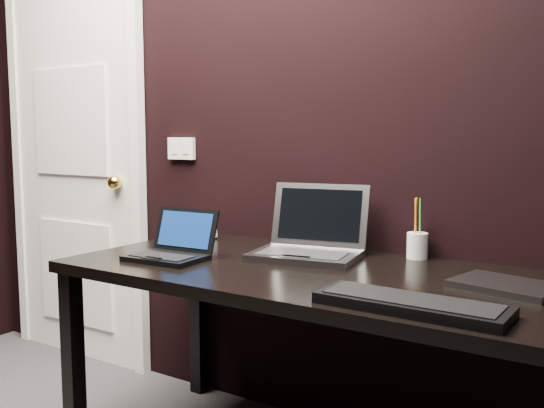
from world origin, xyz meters
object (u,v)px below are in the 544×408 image
Objects in this scene: door at (75,161)px; mobile_phone at (176,239)px; netbook at (172,249)px; desk at (315,292)px; desk_phone at (188,230)px; silver_laptop at (309,244)px; closed_laptop at (506,286)px; ext_keyboard at (411,304)px; pen_cup at (417,244)px.

door is 21.66× the size of mobile_phone.
door is 1.28m from netbook.
desk is 7.56× the size of desk_phone.
silver_laptop reaches higher than closed_laptop.
pen_cup reaches higher than ext_keyboard.
closed_laptop is (0.59, 0.07, 0.09)m from desk.
closed_laptop is (0.15, 0.35, -0.01)m from ext_keyboard.
ext_keyboard is at bearing -113.67° from closed_laptop.
ext_keyboard reaches higher than desk.
silver_laptop reaches higher than pen_cup.
netbook is 0.41m from desk_phone.
closed_laptop is at bearing 10.59° from netbook.
desk_phone is 0.21m from mobile_phone.
desk_phone is at bearing 122.79° from netbook.
pen_cup reaches higher than mobile_phone.
mobile_phone is at bearing 177.85° from desk.
ext_keyboard is at bearing -22.72° from desk_phone.
desk is at bearing 14.86° from netbook.
pen_cup is (-0.21, 0.63, 0.04)m from ext_keyboard.
closed_laptop is 3.23× the size of mobile_phone.
mobile_phone is at bearing -19.11° from door.
silver_laptop reaches higher than netbook.
netbook is 2.83× the size of mobile_phone.
netbook is at bearing -165.14° from desk.
ext_keyboard is (2.08, -0.66, -0.29)m from door.
silver_laptop is 0.71m from ext_keyboard.
pen_cup reaches higher than closed_laptop.
silver_laptop reaches higher than desk.
desk_phone is (-0.73, 0.21, 0.12)m from desk.
door is 4.38× the size of ext_keyboard.
ext_keyboard is 2.23× the size of pen_cup.
closed_laptop is at bearing -5.88° from desk_phone.
pen_cup is at bearing 142.52° from closed_laptop.
mobile_phone is at bearing -62.36° from desk_phone.
silver_laptop is 0.54m from mobile_phone.
desk_phone is at bearing 175.87° from silver_laptop.
pen_cup reaches higher than netbook.
desk is 7.77× the size of pen_cup.
netbook is 0.20m from mobile_phone.
silver_laptop is at bearing -150.87° from pen_cup.
door is 2.20m from ext_keyboard.
silver_laptop is (1.53, -0.21, -0.26)m from door.
silver_laptop is 0.39m from pen_cup.
closed_laptop is at bearing -37.48° from pen_cup.
desk is 0.77m from desk_phone.
door is 1.11m from mobile_phone.
ext_keyboard is at bearing -15.94° from mobile_phone.
door is at bearing 162.50° from ext_keyboard.
mobile_phone is at bearing -177.83° from closed_laptop.
desk is 0.54m from netbook.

